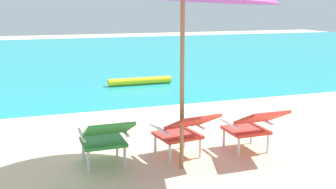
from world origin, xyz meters
TOP-DOWN VIEW (x-y plane):
  - ground_plane at (0.00, 4.00)m, footprint 40.00×40.00m
  - ocean_band at (0.00, 11.80)m, footprint 40.00×18.00m
  - swim_buoy at (0.86, 5.06)m, footprint 1.60×0.18m
  - lounge_chair_left at (-0.95, 0.01)m, footprint 0.55×0.88m
  - lounge_chair_center at (0.03, -0.03)m, footprint 0.66×0.94m
  - lounge_chair_right at (0.96, -0.13)m, footprint 0.55×0.88m

SIDE VIEW (x-z plane):
  - ground_plane at x=0.00m, z-range 0.00..0.00m
  - ocean_band at x=0.00m, z-range 0.00..0.01m
  - swim_buoy at x=0.86m, z-range 0.01..0.19m
  - lounge_chair_left at x=-0.95m, z-range 0.06..0.75m
  - lounge_chair_center at x=0.03m, z-range 0.06..0.75m
  - lounge_chair_right at x=0.96m, z-range 0.06..0.75m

